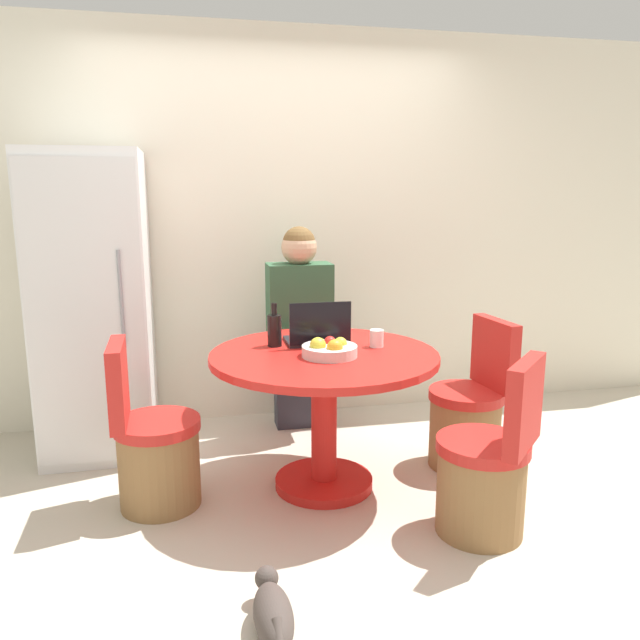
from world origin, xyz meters
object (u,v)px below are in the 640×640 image
chair_near_right_corner (486,476)px  chair_left_side (154,452)px  laptop (317,335)px  refrigerator (94,305)px  cat (273,613)px  person_seated (298,320)px  chair_right_side (469,418)px  fruit_bowl (330,349)px  bottle (274,329)px  dining_table (324,387)px

chair_near_right_corner → chair_left_side: bearing=-67.2°
chair_left_side → chair_near_right_corner: (1.49, -0.59, 0.00)m
chair_near_right_corner → laptop: laptop is taller
refrigerator → cat: (0.79, -1.86, -0.81)m
person_seated → laptop: 0.63m
chair_left_side → chair_right_side: (1.74, 0.11, 0.00)m
chair_left_side → fruit_bowl: bearing=-95.3°
refrigerator → laptop: 1.37m
refrigerator → person_seated: 1.24m
chair_right_side → cat: 1.74m
chair_near_right_corner → bottle: 1.29m
person_seated → bottle: size_ratio=5.73×
laptop → refrigerator: bearing=-26.6°
chair_near_right_corner → laptop: (-0.62, 0.79, 0.51)m
chair_left_side → laptop: bearing=-78.0°
refrigerator → chair_left_side: size_ratio=2.10×
refrigerator → person_seated: (1.23, 0.01, -0.15)m
chair_left_side → cat: 1.16m
chair_left_side → chair_right_side: bearing=-87.8°
person_seated → chair_near_right_corner: bearing=113.3°
person_seated → fruit_bowl: size_ratio=4.81×
refrigerator → chair_right_side: (2.08, -0.71, -0.61)m
refrigerator → laptop: bearing=-26.6°
chair_left_side → cat: size_ratio=1.85×
person_seated → laptop: person_seated is taller
dining_table → chair_right_side: 0.91m
chair_left_side → fruit_bowl: 1.01m
laptop → bottle: (-0.23, 0.00, 0.04)m
chair_near_right_corner → person_seated: (-0.61, 1.42, 0.46)m
cat → bottle: bearing=-8.6°
refrigerator → cat: 2.18m
fruit_bowl → person_seated: bearing=89.8°
bottle → cat: bottle is taller
person_seated → fruit_bowl: 0.89m
bottle → laptop: bearing=-0.2°
refrigerator → dining_table: size_ratio=1.51×
dining_table → person_seated: 0.83m
refrigerator → cat: size_ratio=3.88×
person_seated → laptop: bearing=89.3°
dining_table → refrigerator: bearing=146.8°
fruit_bowl → cat: (-0.43, -0.99, -0.70)m
dining_table → bottle: size_ratio=5.03×
chair_left_side → dining_table: bearing=-90.0°
person_seated → fruit_bowl: person_seated is taller
laptop → fruit_bowl: bearing=91.2°
chair_near_right_corner → fruit_bowl: (-0.61, 0.53, 0.50)m
refrigerator → chair_near_right_corner: refrigerator is taller
chair_right_side → person_seated: size_ratio=0.63×
chair_near_right_corner → laptop: size_ratio=2.57×
dining_table → chair_right_side: (0.87, 0.09, -0.27)m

